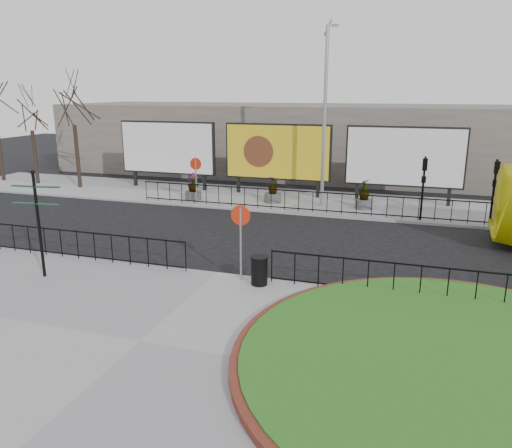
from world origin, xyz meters
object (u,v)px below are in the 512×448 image
at_px(billboard_mid, 277,152).
at_px(planter_a, 193,189).
at_px(litter_bin, 259,270).
at_px(fingerpost_sign, 38,213).
at_px(planter_c, 364,197).
at_px(planter_b, 273,193).
at_px(lamp_post, 325,115).

relative_size(billboard_mid, planter_a, 4.16).
height_order(billboard_mid, litter_bin, billboard_mid).
relative_size(billboard_mid, fingerpost_sign, 1.75).
relative_size(fingerpost_sign, planter_c, 2.31).
height_order(litter_bin, planter_c, planter_c).
relative_size(planter_a, planter_b, 1.05).
height_order(planter_b, planter_c, planter_c).
distance_m(billboard_mid, planter_b, 2.79).
xyz_separation_m(lamp_post, planter_b, (-2.71, -0.00, -4.18)).
relative_size(lamp_post, planter_c, 6.04).
height_order(billboard_mid, planter_c, billboard_mid).
distance_m(billboard_mid, planter_a, 5.26).
bearing_deg(planter_b, planter_a, -170.75).
height_order(lamp_post, fingerpost_sign, lamp_post).
distance_m(fingerpost_sign, litter_bin, 7.31).
bearing_deg(billboard_mid, planter_a, -146.80).
bearing_deg(lamp_post, planter_c, -0.00).
distance_m(billboard_mid, fingerpost_sign, 15.53).
bearing_deg(lamp_post, litter_bin, -89.14).
relative_size(planter_b, planter_c, 0.93).
relative_size(litter_bin, planter_b, 0.65).
xyz_separation_m(lamp_post, litter_bin, (0.17, -11.60, -4.24)).
bearing_deg(planter_c, litter_bin, -99.84).
height_order(planter_a, planter_b, planter_a).
bearing_deg(planter_b, fingerpost_sign, -107.29).
xyz_separation_m(billboard_mid, fingerpost_sign, (-3.77, -15.06, -0.34)).
distance_m(planter_a, planter_c, 9.33).
relative_size(lamp_post, planter_a, 6.20).
distance_m(litter_bin, planter_b, 11.95).
bearing_deg(planter_a, planter_b, 9.25).
relative_size(fingerpost_sign, planter_a, 2.37).
bearing_deg(litter_bin, planter_a, 123.82).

